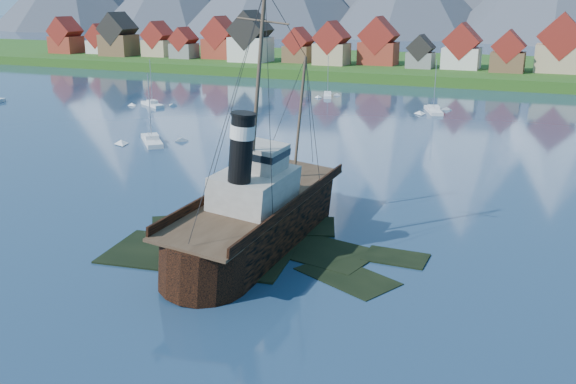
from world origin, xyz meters
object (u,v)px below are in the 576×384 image
at_px(sailboat_c, 152,105).
at_px(sailboat_e, 433,111).
at_px(tugboat_wreck, 264,209).
at_px(sailboat_a, 152,141).
at_px(sailboat_f, 328,96).

distance_m(sailboat_c, sailboat_e, 64.09).
bearing_deg(sailboat_c, sailboat_e, -42.26).
distance_m(tugboat_wreck, sailboat_a, 50.93).
xyz_separation_m(sailboat_e, sailboat_f, (-29.10, 12.15, -0.01)).
xyz_separation_m(tugboat_wreck, sailboat_c, (-60.46, 67.34, -3.07)).
bearing_deg(sailboat_f, sailboat_a, -118.10).
bearing_deg(tugboat_wreck, sailboat_a, 136.96).
relative_size(tugboat_wreck, sailboat_a, 2.68).
bearing_deg(tugboat_wreck, sailboat_c, 131.10).
bearing_deg(sailboat_c, sailboat_a, -113.52).
xyz_separation_m(sailboat_a, sailboat_c, (-22.81, 33.18, -0.03)).
height_order(sailboat_a, sailboat_e, sailboat_a).
bearing_deg(sailboat_f, sailboat_e, -41.89).
distance_m(sailboat_a, sailboat_f, 63.50).
bearing_deg(sailboat_e, sailboat_c, 175.02).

